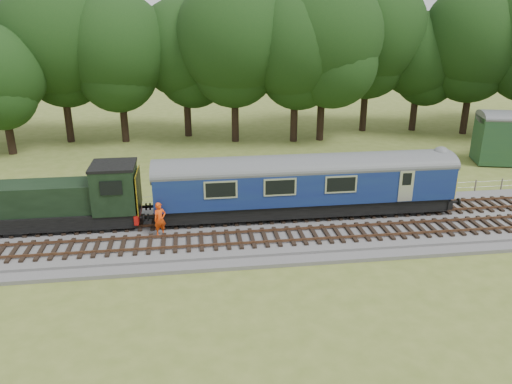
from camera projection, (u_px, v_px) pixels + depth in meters
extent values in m
plane|color=#596926|center=(261.00, 232.00, 29.35)|extent=(120.00, 120.00, 0.00)
cube|color=#4C4C4F|center=(261.00, 229.00, 29.29)|extent=(70.00, 7.00, 0.35)
cube|color=brown|center=(259.00, 220.00, 29.81)|extent=(66.50, 0.07, 0.14)
cube|color=brown|center=(256.00, 211.00, 31.14)|extent=(66.50, 0.07, 0.14)
cube|color=brown|center=(267.00, 242.00, 27.02)|extent=(66.50, 0.07, 0.14)
cube|color=brown|center=(263.00, 231.00, 28.36)|extent=(66.50, 0.07, 0.14)
cube|color=black|center=(304.00, 204.00, 30.64)|extent=(17.46, 2.52, 0.85)
cube|color=navy|center=(305.00, 182.00, 30.14)|extent=(18.00, 2.80, 2.05)
cube|color=gold|center=(445.00, 182.00, 31.39)|extent=(0.06, 2.74, 1.30)
cube|color=black|center=(397.00, 202.00, 31.45)|extent=(2.60, 2.00, 0.55)
cube|color=black|center=(207.00, 212.00, 29.97)|extent=(2.60, 2.00, 0.55)
cube|color=black|center=(61.00, 217.00, 28.88)|extent=(8.73, 2.39, 0.85)
cube|color=black|center=(36.00, 198.00, 28.29)|extent=(6.30, 2.08, 1.70)
cube|color=black|center=(115.00, 188.00, 28.70)|extent=(2.40, 2.55, 2.60)
cube|color=#9F100C|center=(138.00, 212.00, 29.40)|extent=(0.25, 2.60, 0.55)
cube|color=gold|center=(139.00, 190.00, 28.93)|extent=(0.06, 2.55, 2.30)
imported|color=#EF430C|center=(160.00, 219.00, 27.79)|extent=(0.84, 0.74, 1.94)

